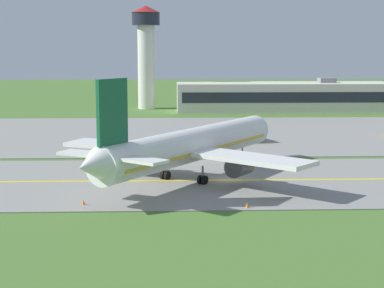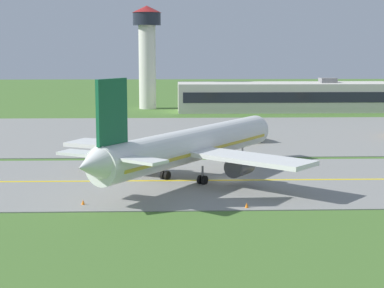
% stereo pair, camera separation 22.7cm
% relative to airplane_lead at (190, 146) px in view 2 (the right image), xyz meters
% --- Properties ---
extents(ground_plane, '(500.00, 500.00, 0.00)m').
position_rel_airplane_lead_xyz_m(ground_plane, '(4.38, -0.74, -4.13)').
color(ground_plane, '#47702D').
extents(taxiway_strip, '(240.00, 28.00, 0.10)m').
position_rel_airplane_lead_xyz_m(taxiway_strip, '(4.38, -0.74, -4.08)').
color(taxiway_strip, gray).
rests_on(taxiway_strip, ground).
extents(apron_pad, '(140.00, 52.00, 0.10)m').
position_rel_airplane_lead_xyz_m(apron_pad, '(14.38, 41.26, -4.08)').
color(apron_pad, gray).
rests_on(apron_pad, ground).
extents(taxiway_centreline, '(220.00, 0.60, 0.01)m').
position_rel_airplane_lead_xyz_m(taxiway_centreline, '(4.38, -0.74, -4.03)').
color(taxiway_centreline, yellow).
rests_on(taxiway_centreline, taxiway_strip).
extents(airplane_lead, '(29.10, 34.81, 12.70)m').
position_rel_airplane_lead_xyz_m(airplane_lead, '(0.00, 0.00, 0.00)').
color(airplane_lead, white).
rests_on(airplane_lead, ground).
extents(service_truck_baggage, '(4.36, 6.31, 2.60)m').
position_rel_airplane_lead_xyz_m(service_truck_baggage, '(10.80, 31.23, -2.60)').
color(service_truck_baggage, yellow).
rests_on(service_truck_baggage, ground).
extents(terminal_building, '(53.94, 13.89, 8.27)m').
position_rel_airplane_lead_xyz_m(terminal_building, '(26.49, 83.85, -0.58)').
color(terminal_building, beige).
rests_on(terminal_building, ground).
extents(control_tower, '(7.60, 7.60, 26.49)m').
position_rel_airplane_lead_xyz_m(control_tower, '(-8.43, 90.90, 11.85)').
color(control_tower, silver).
rests_on(control_tower, ground).
extents(traffic_cone_near_edge, '(0.44, 0.44, 0.60)m').
position_rel_airplane_lead_xyz_m(traffic_cone_near_edge, '(-3.30, 12.10, -3.83)').
color(traffic_cone_near_edge, orange).
rests_on(traffic_cone_near_edge, ground).
extents(traffic_cone_mid_edge, '(0.44, 0.44, 0.60)m').
position_rel_airplane_lead_xyz_m(traffic_cone_mid_edge, '(-11.16, -12.01, -3.83)').
color(traffic_cone_mid_edge, orange).
rests_on(traffic_cone_mid_edge, ground).
extents(traffic_cone_far_edge, '(0.44, 0.44, 0.60)m').
position_rel_airplane_lead_xyz_m(traffic_cone_far_edge, '(5.13, -13.80, -3.83)').
color(traffic_cone_far_edge, orange).
rests_on(traffic_cone_far_edge, ground).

